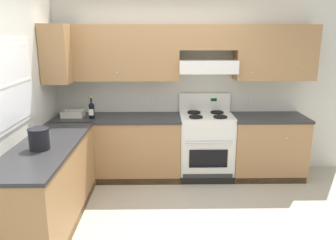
{
  "coord_description": "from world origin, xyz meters",
  "views": [
    {
      "loc": [
        0.0,
        -3.39,
        2.04
      ],
      "look_at": [
        0.07,
        0.7,
        1.0
      ],
      "focal_mm": 35.79,
      "sensor_mm": 36.0,
      "label": 1
    }
  ],
  "objects_px": {
    "stove": "(206,145)",
    "bucket": "(39,138)",
    "bowl": "(73,115)",
    "wine_bottle": "(91,110)"
  },
  "relations": [
    {
      "from": "wine_bottle",
      "to": "bowl",
      "type": "relative_size",
      "value": 1.04
    },
    {
      "from": "stove",
      "to": "bucket",
      "type": "bearing_deg",
      "value": -143.52
    },
    {
      "from": "stove",
      "to": "wine_bottle",
      "type": "height_order",
      "value": "wine_bottle"
    },
    {
      "from": "wine_bottle",
      "to": "stove",
      "type": "bearing_deg",
      "value": 3.19
    },
    {
      "from": "bowl",
      "to": "bucket",
      "type": "xyz_separation_m",
      "value": [
        0.03,
        -1.41,
        0.09
      ]
    },
    {
      "from": "bowl",
      "to": "wine_bottle",
      "type": "bearing_deg",
      "value": -20.7
    },
    {
      "from": "stove",
      "to": "wine_bottle",
      "type": "xyz_separation_m",
      "value": [
        -1.62,
        -0.09,
        0.56
      ]
    },
    {
      "from": "wine_bottle",
      "to": "bowl",
      "type": "xyz_separation_m",
      "value": [
        -0.29,
        0.11,
        -0.1
      ]
    },
    {
      "from": "bowl",
      "to": "bucket",
      "type": "distance_m",
      "value": 1.42
    },
    {
      "from": "bowl",
      "to": "bucket",
      "type": "height_order",
      "value": "bucket"
    }
  ]
}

